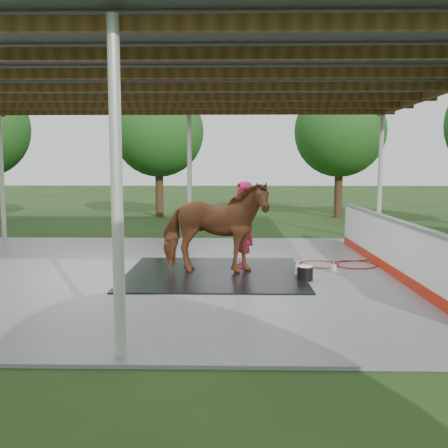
{
  "coord_description": "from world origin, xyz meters",
  "views": [
    {
      "loc": [
        1.32,
        -10.32,
        2.24
      ],
      "look_at": [
        1.12,
        0.29,
        1.03
      ],
      "focal_mm": 40.0,
      "sensor_mm": 36.0,
      "label": 1
    }
  ],
  "objects_px": {
    "dasher_board": "(391,247)",
    "horse": "(215,227)",
    "handler": "(242,225)",
    "wash_bucket": "(305,273)"
  },
  "relations": [
    {
      "from": "handler",
      "to": "wash_bucket",
      "type": "relative_size",
      "value": 6.21
    },
    {
      "from": "handler",
      "to": "dasher_board",
      "type": "bearing_deg",
      "value": 79.57
    },
    {
      "from": "dasher_board",
      "to": "wash_bucket",
      "type": "xyz_separation_m",
      "value": [
        -1.88,
        -0.77,
        -0.4
      ]
    },
    {
      "from": "dasher_board",
      "to": "handler",
      "type": "xyz_separation_m",
      "value": [
        -3.08,
        0.47,
        0.4
      ]
    },
    {
      "from": "horse",
      "to": "handler",
      "type": "relative_size",
      "value": 1.18
    },
    {
      "from": "horse",
      "to": "dasher_board",
      "type": "bearing_deg",
      "value": -82.45
    },
    {
      "from": "handler",
      "to": "horse",
      "type": "bearing_deg",
      "value": -41.34
    },
    {
      "from": "dasher_board",
      "to": "horse",
      "type": "height_order",
      "value": "horse"
    },
    {
      "from": "handler",
      "to": "wash_bucket",
      "type": "distance_m",
      "value": 1.91
    },
    {
      "from": "horse",
      "to": "wash_bucket",
      "type": "height_order",
      "value": "horse"
    }
  ]
}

